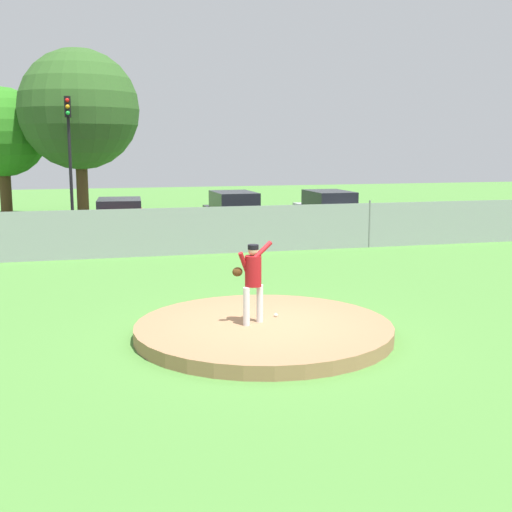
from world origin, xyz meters
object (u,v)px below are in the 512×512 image
(pitcher_youth, at_px, (253,275))
(traffic_cone_orange, at_px, (441,230))
(parked_car_charcoal, at_px, (234,215))
(parked_car_red, at_px, (120,219))
(baseball, at_px, (276,315))
(parked_car_silver, at_px, (329,212))
(traffic_light_near, at_px, (69,140))

(pitcher_youth, relative_size, traffic_cone_orange, 2.92)
(parked_car_charcoal, distance_m, parked_car_red, 4.60)
(baseball, distance_m, parked_car_charcoal, 13.90)
(baseball, relative_size, parked_car_charcoal, 0.02)
(parked_car_charcoal, height_order, parked_car_red, parked_car_charcoal)
(baseball, distance_m, traffic_cone_orange, 15.45)
(pitcher_youth, distance_m, traffic_cone_orange, 16.16)
(traffic_cone_orange, bearing_deg, parked_car_charcoal, 164.65)
(pitcher_youth, distance_m, parked_car_charcoal, 14.38)
(parked_car_charcoal, distance_m, traffic_cone_orange, 8.45)
(parked_car_silver, distance_m, traffic_cone_orange, 4.72)
(pitcher_youth, bearing_deg, traffic_cone_orange, 47.35)
(parked_car_red, bearing_deg, traffic_cone_orange, -13.57)
(traffic_light_near, bearing_deg, parked_car_charcoal, -33.70)
(traffic_light_near, bearing_deg, baseball, -76.86)
(pitcher_youth, height_order, parked_car_silver, pitcher_youth)
(baseball, relative_size, traffic_cone_orange, 0.13)
(parked_car_red, bearing_deg, traffic_light_near, 118.63)
(baseball, xyz_separation_m, traffic_light_near, (-4.20, 17.99, 3.58))
(parked_car_silver, bearing_deg, traffic_light_near, 160.26)
(parked_car_charcoal, distance_m, parked_car_silver, 4.30)
(baseball, relative_size, traffic_light_near, 0.01)
(baseball, bearing_deg, pitcher_youth, -146.54)
(parked_car_silver, relative_size, traffic_light_near, 0.79)
(parked_car_charcoal, height_order, traffic_light_near, traffic_light_near)
(baseball, distance_m, parked_car_silver, 15.58)
(pitcher_youth, distance_m, parked_car_red, 15.03)
(parked_car_silver, distance_m, traffic_light_near, 11.76)
(pitcher_youth, xyz_separation_m, parked_car_charcoal, (2.80, 14.10, -0.36))
(pitcher_youth, xyz_separation_m, parked_car_silver, (7.08, 14.54, -0.39))
(parked_car_silver, bearing_deg, parked_car_red, 177.52)
(parked_car_red, xyz_separation_m, traffic_cone_orange, (12.66, -3.05, -0.49))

